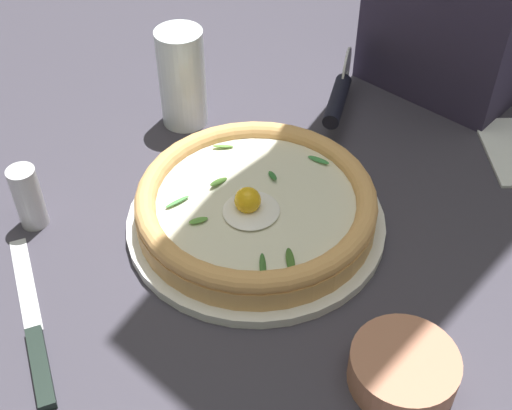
{
  "coord_description": "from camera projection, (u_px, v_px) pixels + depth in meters",
  "views": [
    {
      "loc": [
        -0.45,
        -0.41,
        0.56
      ],
      "look_at": [
        -0.04,
        -0.03,
        0.03
      ],
      "focal_mm": 47.76,
      "sensor_mm": 36.0,
      "label": 1
    }
  ],
  "objects": [
    {
      "name": "table_knife",
      "position": [
        36.0,
        340.0,
        0.67
      ],
      "size": [
        0.12,
        0.21,
        0.01
      ],
      "color": "silver",
      "rests_on": "ground"
    },
    {
      "name": "side_bowl",
      "position": [
        403.0,
        369.0,
        0.63
      ],
      "size": [
        0.1,
        0.1,
        0.04
      ],
      "primitive_type": "cylinder",
      "color": "#BA775A",
      "rests_on": "ground"
    },
    {
      "name": "ground_plane",
      "position": [
        261.0,
        206.0,
        0.84
      ],
      "size": [
        2.4,
        2.4,
        0.03
      ],
      "primitive_type": "cube",
      "color": "#393541",
      "rests_on": "ground"
    },
    {
      "name": "pepper_shaker",
      "position": [
        28.0,
        197.0,
        0.77
      ],
      "size": [
        0.03,
        0.03,
        0.08
      ],
      "primitive_type": "cylinder",
      "color": "silver",
      "rests_on": "ground"
    },
    {
      "name": "drinking_glass",
      "position": [
        183.0,
        85.0,
        0.9
      ],
      "size": [
        0.06,
        0.06,
        0.14
      ],
      "color": "silver",
      "rests_on": "ground"
    },
    {
      "name": "pizza_plate",
      "position": [
        256.0,
        221.0,
        0.79
      ],
      "size": [
        0.3,
        0.3,
        0.01
      ],
      "primitive_type": "cylinder",
      "color": "white",
      "rests_on": "ground"
    },
    {
      "name": "pizza",
      "position": [
        256.0,
        204.0,
        0.77
      ],
      "size": [
        0.27,
        0.27,
        0.06
      ],
      "color": "#E5AC66",
      "rests_on": "pizza_plate"
    },
    {
      "name": "pizza_cutter",
      "position": [
        340.0,
        93.0,
        0.92
      ],
      "size": [
        0.15,
        0.09,
        0.07
      ],
      "color": "silver",
      "rests_on": "ground"
    }
  ]
}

